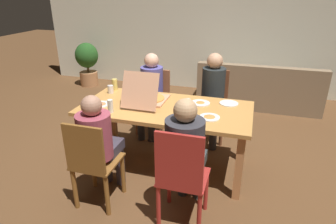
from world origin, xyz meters
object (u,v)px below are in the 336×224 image
couch (258,90)px  drinking_glass_3 (187,105)px  chair_0 (93,163)px  potted_plant (87,61)px  dining_table (166,114)px  plate_1 (200,103)px  person_1 (212,92)px  chair_3 (154,98)px  drinking_glass_1 (110,106)px  chair_1 (213,104)px  pizza_box_0 (147,97)px  plate_0 (101,104)px  person_3 (151,89)px  chair_2 (181,176)px  plate_2 (210,117)px  drinking_glass_0 (111,89)px  person_0 (99,139)px  drinking_glass_2 (115,84)px  plate_3 (229,103)px  person_2 (186,150)px

couch → drinking_glass_3: bearing=-107.9°
chair_0 → potted_plant: bearing=121.5°
dining_table → plate_1: 0.43m
chair_0 → person_1: person_1 is taller
chair_3 → potted_plant: (-2.12, 1.68, 0.02)m
chair_0 → drinking_glass_1: bearing=97.4°
couch → chair_0: bearing=-114.4°
person_1 → drinking_glass_1: bearing=-130.4°
chair_1 → couch: chair_1 is taller
pizza_box_0 → potted_plant: pizza_box_0 is taller
chair_3 → plate_1: bearing=-40.0°
plate_0 → drinking_glass_3: size_ratio=1.65×
person_1 → person_3: bearing=-178.1°
plate_0 → drinking_glass_1: (0.21, -0.16, 0.06)m
chair_2 → couch: bearing=79.4°
plate_2 → drinking_glass_0: size_ratio=2.11×
person_0 → chair_2: (0.87, -0.16, -0.13)m
dining_table → drinking_glass_2: drinking_glass_2 is taller
potted_plant → chair_2: bearing=-49.3°
drinking_glass_2 → couch: size_ratio=0.07×
chair_3 → drinking_glass_3: size_ratio=7.14×
chair_3 → chair_1: bearing=1.7°
plate_2 → plate_3: bearing=71.5°
chair_3 → drinking_glass_1: size_ratio=6.35×
chair_1 → plate_2: 1.12m
chair_2 → drinking_glass_1: size_ratio=6.76×
drinking_glass_1 → potted_plant: (-2.05, 2.89, -0.31)m
person_2 → couch: bearing=78.9°
chair_2 → drinking_glass_2: (-1.24, 1.29, 0.31)m
person_1 → chair_3: size_ratio=1.35×
person_2 → person_3: 1.74m
plate_0 → drinking_glass_0: (-0.08, 0.40, 0.04)m
dining_table → plate_3: 0.75m
person_3 → dining_table: bearing=-59.3°
chair_1 → drinking_glass_1: (-0.94, -1.24, 0.33)m
plate_0 → person_1: bearing=39.3°
chair_0 → person_2: person_2 is taller
person_0 → plate_0: person_0 is taller
chair_0 → drinking_glass_2: bearing=106.1°
dining_table → drinking_glass_1: drinking_glass_1 is taller
person_1 → person_3: person_1 is taller
chair_1 → drinking_glass_2: (-1.24, -0.53, 0.33)m
person_0 → potted_plant: size_ratio=1.22×
plate_0 → drinking_glass_2: bearing=98.8°
plate_3 → pizza_box_0: bearing=-167.3°
potted_plant → plate_2: bearing=-41.4°
person_2 → drinking_glass_1: 1.04m
dining_table → plate_3: plate_3 is taller
dining_table → chair_0: size_ratio=2.07×
person_1 → plate_3: person_1 is taller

